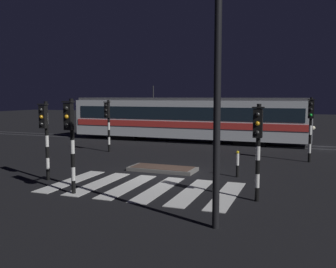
# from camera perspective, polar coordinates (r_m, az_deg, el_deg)

# --- Properties ---
(ground_plane) EXTENTS (120.00, 120.00, 0.00)m
(ground_plane) POSITION_cam_1_polar(r_m,az_deg,el_deg) (16.19, 0.14, -6.17)
(ground_plane) COLOR black
(rail_near) EXTENTS (80.00, 0.12, 0.03)m
(rail_near) POSITION_cam_1_polar(r_m,az_deg,el_deg) (26.19, 8.63, -1.60)
(rail_near) COLOR #59595E
(rail_near) RESTS_ON ground
(rail_far) EXTENTS (80.00, 0.12, 0.03)m
(rail_far) POSITION_cam_1_polar(r_m,az_deg,el_deg) (27.58, 9.30, -1.24)
(rail_far) COLOR #59595E
(rail_far) RESTS_ON ground
(crosswalk_zebra) EXTENTS (6.98, 4.07, 0.02)m
(crosswalk_zebra) POSITION_cam_1_polar(r_m,az_deg,el_deg) (13.87, -3.82, -8.18)
(crosswalk_zebra) COLOR silver
(crosswalk_zebra) RESTS_ON ground
(traffic_island) EXTENTS (3.05, 1.27, 0.18)m
(traffic_island) POSITION_cam_1_polar(r_m,az_deg,el_deg) (16.90, -0.83, -5.35)
(traffic_island) COLOR slate
(traffic_island) RESTS_ON ground
(traffic_light_kerb_mid_left) EXTENTS (0.36, 0.42, 3.28)m
(traffic_light_kerb_mid_left) POSITION_cam_1_polar(r_m,az_deg,el_deg) (12.98, -14.71, 0.34)
(traffic_light_kerb_mid_left) COLOR black
(traffic_light_kerb_mid_left) RESTS_ON ground
(traffic_light_corner_far_right) EXTENTS (0.36, 0.42, 3.30)m
(traffic_light_corner_far_right) POSITION_cam_1_polar(r_m,az_deg,el_deg) (20.07, 21.01, 2.05)
(traffic_light_corner_far_right) COLOR black
(traffic_light_corner_far_right) RESTS_ON ground
(traffic_light_corner_far_left) EXTENTS (0.36, 0.42, 3.13)m
(traffic_light_corner_far_left) POSITION_cam_1_polar(r_m,az_deg,el_deg) (22.61, -9.20, 2.44)
(traffic_light_corner_far_left) COLOR black
(traffic_light_corner_far_left) RESTS_ON ground
(traffic_light_corner_near_right) EXTENTS (0.36, 0.42, 3.12)m
(traffic_light_corner_near_right) POSITION_cam_1_polar(r_m,az_deg,el_deg) (12.01, 13.60, -0.58)
(traffic_light_corner_near_right) COLOR black
(traffic_light_corner_near_right) RESTS_ON ground
(traffic_light_corner_near_left) EXTENTS (0.36, 0.42, 3.16)m
(traffic_light_corner_near_left) POSITION_cam_1_polar(r_m,az_deg,el_deg) (15.47, -18.32, 0.78)
(traffic_light_corner_near_left) COLOR black
(traffic_light_corner_near_left) RESTS_ON ground
(street_lamp_near_kerb) EXTENTS (0.44, 1.21, 6.77)m
(street_lamp_near_kerb) POSITION_cam_1_polar(r_m,az_deg,el_deg) (9.11, 7.22, 11.88)
(street_lamp_near_kerb) COLOR black
(street_lamp_near_kerb) RESTS_ON ground
(tram) EXTENTS (17.71, 2.58, 4.15)m
(tram) POSITION_cam_1_polar(r_m,az_deg,el_deg) (27.56, 2.75, 2.45)
(tram) COLOR silver
(tram) RESTS_ON ground
(bollard_island_edge) EXTENTS (0.12, 0.12, 1.11)m
(bollard_island_edge) POSITION_cam_1_polar(r_m,az_deg,el_deg) (15.77, 10.60, -4.53)
(bollard_island_edge) COLOR black
(bollard_island_edge) RESTS_ON ground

